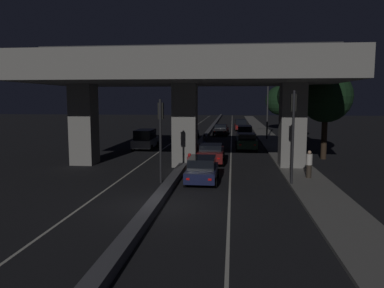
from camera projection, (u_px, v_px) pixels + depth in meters
ground_plane at (156, 206)px, 17.09m from camera, size 200.00×200.00×0.00m
lane_line_left_inner at (183, 134)px, 52.00m from camera, size 0.12×126.00×0.00m
lane_line_right_inner at (232, 135)px, 51.28m from camera, size 0.12×126.00×0.00m
median_divider at (207, 133)px, 51.62m from camera, size 0.58×126.00×0.38m
sidewalk_right at (271, 140)px, 43.87m from camera, size 2.48×126.00×0.13m
elevated_overpass at (185, 76)px, 26.73m from camera, size 21.62×12.11×8.72m
traffic_light_left_of_median at (161, 126)px, 21.59m from camera, size 0.30×0.49×4.87m
traffic_light_right_of_median at (293, 121)px, 20.75m from camera, size 0.30×0.49×5.35m
street_lamp at (265, 102)px, 44.39m from camera, size 2.43×0.32×7.63m
car_dark_blue_lead at (202, 169)px, 21.89m from camera, size 1.88×4.05×1.50m
car_dark_red_second at (211, 153)px, 28.41m from camera, size 2.02×4.41×1.49m
car_dark_green_third at (246, 141)px, 36.08m from camera, size 2.07×4.62×1.61m
car_silver_fourth at (245, 134)px, 42.58m from camera, size 1.93×4.44×1.88m
car_black_fifth at (221, 130)px, 50.78m from camera, size 2.12×4.89×1.47m
car_dark_red_sixth at (241, 125)px, 58.25m from camera, size 2.08×4.05×1.75m
car_silver_lead_oncoming at (145, 139)px, 36.32m from camera, size 2.00×4.29×1.95m
car_dark_blue_second_oncoming at (190, 132)px, 45.42m from camera, size 1.97×4.31×1.79m
motorcycle_black_filtering_near at (189, 165)px, 24.31m from camera, size 0.34×1.73×1.38m
motorcycle_white_filtering_mid at (200, 152)px, 30.50m from camera, size 0.34×1.74×1.37m
motorcycle_blue_filtering_far at (204, 142)px, 37.57m from camera, size 0.32×1.85×1.38m
pedestrian_on_sidewalk at (309, 164)px, 22.56m from camera, size 0.37×0.37×1.67m
roadside_tree_kerbside_near at (326, 97)px, 30.04m from camera, size 4.20×4.20×7.20m
roadside_tree_kerbside_mid at (296, 96)px, 42.86m from camera, size 4.38×4.38×7.40m
roadside_tree_kerbside_far at (280, 100)px, 57.38m from camera, size 4.52×4.52×6.96m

